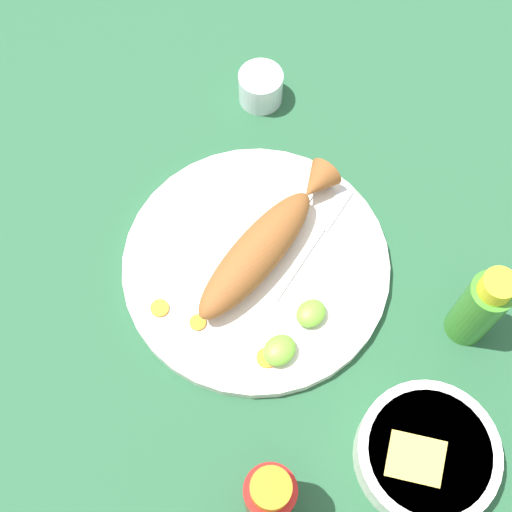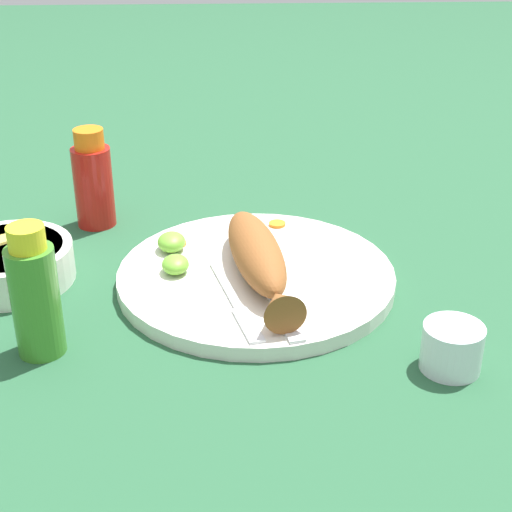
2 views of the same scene
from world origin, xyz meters
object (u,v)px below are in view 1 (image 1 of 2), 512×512
at_px(fried_fish, 265,244).
at_px(hot_sauce_bottle_green, 480,307).
at_px(main_plate, 256,265).
at_px(hot_sauce_bottle_red, 270,495).
at_px(guacamole_bowl, 426,454).
at_px(salt_cup, 261,89).
at_px(fork_far, 317,234).
at_px(fork_near, 294,212).

height_order(fried_fish, hot_sauce_bottle_green, hot_sauce_bottle_green).
bearing_deg(main_plate, hot_sauce_bottle_red, 50.07).
bearing_deg(fried_fish, guacamole_bowl, 73.46).
distance_m(salt_cup, guacamole_bowl, 0.54).
height_order(main_plate, guacamole_bowl, guacamole_bowl).
xyz_separation_m(salt_cup, guacamole_bowl, (0.21, 0.50, 0.00)).
distance_m(hot_sauce_bottle_red, guacamole_bowl, 0.19).
relative_size(hot_sauce_bottle_red, guacamole_bowl, 0.89).
height_order(main_plate, fork_far, fork_far).
xyz_separation_m(fork_near, fork_far, (0.00, 0.04, 0.00)).
relative_size(fork_far, guacamole_bowl, 1.15).
xyz_separation_m(fried_fish, salt_cup, (-0.17, -0.19, -0.02)).
bearing_deg(hot_sauce_bottle_red, hot_sauce_bottle_green, 177.41).
bearing_deg(guacamole_bowl, hot_sauce_bottle_red, -27.62).
xyz_separation_m(fork_near, salt_cup, (-0.10, -0.17, 0.00)).
bearing_deg(fork_near, hot_sauce_bottle_green, -91.40).
height_order(fried_fish, guacamole_bowl, fried_fish).
height_order(fork_far, hot_sauce_bottle_green, hot_sauce_bottle_green).
bearing_deg(fork_far, main_plate, 148.71).
distance_m(fork_near, hot_sauce_bottle_red, 0.36).
relative_size(salt_cup, guacamole_bowl, 0.40).
relative_size(fried_fish, fork_far, 1.43).
bearing_deg(main_plate, hot_sauce_bottle_green, 120.26).
xyz_separation_m(fried_fish, hot_sauce_bottle_green, (-0.12, 0.24, 0.02)).
relative_size(main_plate, hot_sauce_bottle_green, 2.32).
height_order(salt_cup, guacamole_bowl, guacamole_bowl).
height_order(fried_fish, fork_far, fried_fish).
bearing_deg(hot_sauce_bottle_green, fried_fish, -63.29).
distance_m(fried_fish, fork_near, 0.07).
bearing_deg(hot_sauce_bottle_red, fork_near, -138.38).
bearing_deg(fried_fish, salt_cup, -141.15).
bearing_deg(salt_cup, fried_fish, 48.16).
height_order(fried_fish, fork_near, fried_fish).
relative_size(main_plate, fried_fish, 1.30).
bearing_deg(hot_sauce_bottle_green, hot_sauce_bottle_red, -2.59).
height_order(main_plate, hot_sauce_bottle_red, hot_sauce_bottle_red).
bearing_deg(fork_far, guacamole_bowl, -125.47).
bearing_deg(main_plate, fork_near, -167.32).
bearing_deg(fork_near, fried_fish, -179.42).
distance_m(fork_near, salt_cup, 0.20).
xyz_separation_m(main_plate, fork_far, (-0.08, 0.03, 0.01)).
bearing_deg(guacamole_bowl, fork_near, -108.21).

